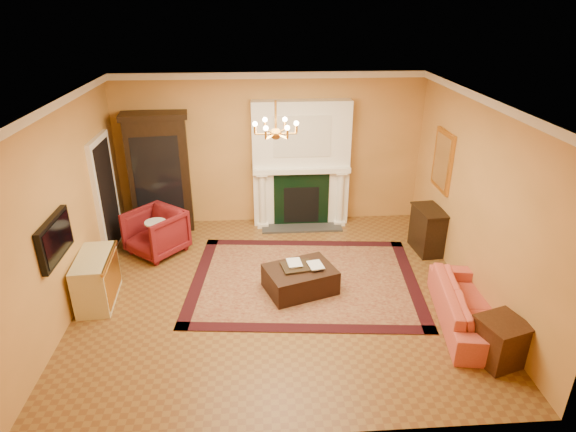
{
  "coord_description": "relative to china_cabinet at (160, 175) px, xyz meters",
  "views": [
    {
      "loc": [
        -0.27,
        -6.42,
        4.24
      ],
      "look_at": [
        0.19,
        0.3,
        1.18
      ],
      "focal_mm": 30.0,
      "sensor_mm": 36.0,
      "label": 1
    }
  ],
  "objects": [
    {
      "name": "floor",
      "position": [
        2.13,
        -2.49,
        -1.12
      ],
      "size": [
        6.0,
        5.5,
        0.02
      ],
      "primitive_type": "cube",
      "color": "brown",
      "rests_on": "ground"
    },
    {
      "name": "ceiling",
      "position": [
        2.13,
        -2.49,
        1.9
      ],
      "size": [
        6.0,
        5.5,
        0.02
      ],
      "primitive_type": "cube",
      "color": "white",
      "rests_on": "wall_back"
    },
    {
      "name": "wall_back",
      "position": [
        2.13,
        0.27,
        0.39
      ],
      "size": [
        6.0,
        0.02,
        3.0
      ],
      "primitive_type": "cube",
      "color": "#DA9A4E",
      "rests_on": "floor"
    },
    {
      "name": "wall_front",
      "position": [
        2.13,
        -5.25,
        0.39
      ],
      "size": [
        6.0,
        0.02,
        3.0
      ],
      "primitive_type": "cube",
      "color": "#DA9A4E",
      "rests_on": "floor"
    },
    {
      "name": "wall_left",
      "position": [
        -0.88,
        -2.49,
        0.39
      ],
      "size": [
        0.02,
        5.5,
        3.0
      ],
      "primitive_type": "cube",
      "color": "#DA9A4E",
      "rests_on": "floor"
    },
    {
      "name": "wall_right",
      "position": [
        5.14,
        -2.49,
        0.39
      ],
      "size": [
        0.02,
        5.5,
        3.0
      ],
      "primitive_type": "cube",
      "color": "#DA9A4E",
      "rests_on": "floor"
    },
    {
      "name": "fireplace",
      "position": [
        2.73,
        0.08,
        0.08
      ],
      "size": [
        1.9,
        0.7,
        2.5
      ],
      "color": "white",
      "rests_on": "wall_back"
    },
    {
      "name": "crown_molding",
      "position": [
        2.13,
        -1.53,
        1.83
      ],
      "size": [
        6.0,
        5.5,
        0.12
      ],
      "color": "white",
      "rests_on": "ceiling"
    },
    {
      "name": "doorway",
      "position": [
        -0.82,
        -0.79,
        -0.07
      ],
      "size": [
        0.08,
        1.05,
        2.1
      ],
      "color": "white",
      "rests_on": "wall_left"
    },
    {
      "name": "tv_panel",
      "position": [
        -0.81,
        -3.09,
        0.24
      ],
      "size": [
        0.09,
        0.95,
        0.58
      ],
      "color": "black",
      "rests_on": "wall_left"
    },
    {
      "name": "gilt_mirror",
      "position": [
        5.1,
        -1.09,
        0.54
      ],
      "size": [
        0.06,
        0.76,
        1.05
      ],
      "color": "gold",
      "rests_on": "wall_right"
    },
    {
      "name": "chandelier",
      "position": [
        2.13,
        -2.49,
        1.49
      ],
      "size": [
        0.63,
        0.55,
        0.53
      ],
      "color": "#BC8333",
      "rests_on": "ceiling"
    },
    {
      "name": "oriental_rug",
      "position": [
        2.6,
        -2.17,
        -1.11
      ],
      "size": [
        3.92,
        3.09,
        0.01
      ],
      "primitive_type": "cube",
      "rotation": [
        0.0,
        0.0,
        -0.09
      ],
      "color": "#4F1311",
      "rests_on": "floor"
    },
    {
      "name": "china_cabinet",
      "position": [
        0.0,
        0.0,
        0.0
      ],
      "size": [
        1.17,
        0.63,
        2.23
      ],
      "primitive_type": "cube",
      "rotation": [
        0.0,
        0.0,
        0.12
      ],
      "color": "black",
      "rests_on": "floor"
    },
    {
      "name": "wingback_armchair",
      "position": [
        0.02,
        -1.05,
        -0.67
      ],
      "size": [
        1.19,
        1.18,
        0.89
      ],
      "primitive_type": "imported",
      "rotation": [
        0.0,
        0.0,
        -0.7
      ],
      "color": "maroon",
      "rests_on": "floor"
    },
    {
      "name": "pedestal_table",
      "position": [
        0.06,
        -1.16,
        -0.72
      ],
      "size": [
        0.38,
        0.38,
        0.67
      ],
      "color": "black",
      "rests_on": "floor"
    },
    {
      "name": "commode",
      "position": [
        -0.6,
        -2.53,
        -0.74
      ],
      "size": [
        0.55,
        1.05,
        0.76
      ],
      "primitive_type": "cube",
      "rotation": [
        0.0,
        0.0,
        0.07
      ],
      "color": "beige",
      "rests_on": "floor"
    },
    {
      "name": "coral_sofa",
      "position": [
        4.78,
        -3.47,
        -0.74
      ],
      "size": [
        0.85,
        1.98,
        0.75
      ],
      "primitive_type": "imported",
      "rotation": [
        0.0,
        0.0,
        1.41
      ],
      "color": "#D74D44",
      "rests_on": "floor"
    },
    {
      "name": "end_table",
      "position": [
        4.85,
        -4.27,
        -0.83
      ],
      "size": [
        0.63,
        0.63,
        0.58
      ],
      "primitive_type": "cube",
      "rotation": [
        0.0,
        0.0,
        0.3
      ],
      "color": "#3C2010",
      "rests_on": "floor"
    },
    {
      "name": "console_table",
      "position": [
        4.91,
        -1.3,
        -0.72
      ],
      "size": [
        0.47,
        0.75,
        0.8
      ],
      "primitive_type": "cube",
      "rotation": [
        0.0,
        0.0,
        0.09
      ],
      "color": "black",
      "rests_on": "floor"
    },
    {
      "name": "leather_ottoman",
      "position": [
        2.49,
        -2.47,
        -0.91
      ],
      "size": [
        1.23,
        1.05,
        0.39
      ],
      "primitive_type": "cube",
      "rotation": [
        0.0,
        0.0,
        0.34
      ],
      "color": "black",
      "rests_on": "oriental_rug"
    },
    {
      "name": "ottoman_tray",
      "position": [
        2.45,
        -2.44,
        -0.7
      ],
      "size": [
        0.54,
        0.46,
        0.03
      ],
      "primitive_type": "cube",
      "rotation": [
        0.0,
        0.0,
        0.19
      ],
      "color": "black",
      "rests_on": "leather_ottoman"
    },
    {
      "name": "book_a",
      "position": [
        2.3,
        -2.39,
        -0.53
      ],
      "size": [
        0.22,
        0.05,
        0.3
      ],
      "primitive_type": "imported",
      "rotation": [
        0.0,
        0.0,
        0.12
      ],
      "color": "gray",
      "rests_on": "ottoman_tray"
    },
    {
      "name": "book_b",
      "position": [
        2.63,
        -2.49,
        -0.53
      ],
      "size": [
        0.22,
        0.06,
        0.3
      ],
      "primitive_type": "imported",
      "rotation": [
        0.0,
        0.0,
        0.2
      ],
      "color": "gray",
      "rests_on": "ottoman_tray"
    },
    {
      "name": "topiary_left",
      "position": [
        1.99,
        0.04,
        0.32
      ],
      "size": [
        0.14,
        0.14,
        0.38
      ],
      "color": "gray",
      "rests_on": "fireplace"
    },
    {
      "name": "topiary_right",
      "position": [
        3.28,
        0.04,
        0.36
      ],
      "size": [
        0.17,
        0.17,
        0.45
      ],
      "color": "gray",
      "rests_on": "fireplace"
    }
  ]
}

